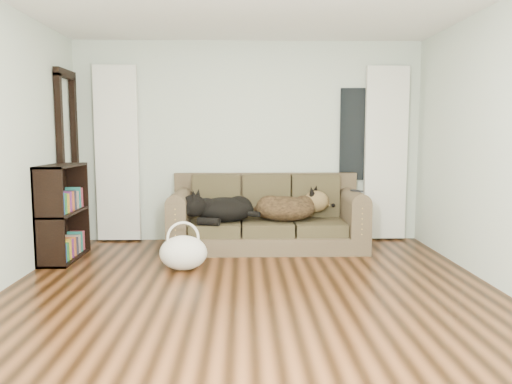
{
  "coord_description": "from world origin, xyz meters",
  "views": [
    {
      "loc": [
        -0.07,
        -4.08,
        1.4
      ],
      "look_at": [
        0.08,
        1.6,
        0.74
      ],
      "focal_mm": 35.0,
      "sensor_mm": 36.0,
      "label": 1
    }
  ],
  "objects_px": {
    "tote_bag": "(183,255)",
    "dog_shepherd": "(289,209)",
    "bookshelf": "(63,215)",
    "dog_black_lab": "(221,211)",
    "sofa": "(267,212)"
  },
  "relations": [
    {
      "from": "sofa",
      "to": "dog_black_lab",
      "type": "height_order",
      "value": "sofa"
    },
    {
      "from": "tote_bag",
      "to": "dog_shepherd",
      "type": "bearing_deg",
      "value": 39.05
    },
    {
      "from": "dog_black_lab",
      "to": "bookshelf",
      "type": "relative_size",
      "value": 0.68
    },
    {
      "from": "dog_black_lab",
      "to": "dog_shepherd",
      "type": "distance_m",
      "value": 0.83
    },
    {
      "from": "dog_shepherd",
      "to": "tote_bag",
      "type": "distance_m",
      "value": 1.55
    },
    {
      "from": "sofa",
      "to": "tote_bag",
      "type": "height_order",
      "value": "sofa"
    },
    {
      "from": "sofa",
      "to": "dog_black_lab",
      "type": "xyz_separation_m",
      "value": [
        -0.56,
        -0.1,
        0.03
      ]
    },
    {
      "from": "sofa",
      "to": "tote_bag",
      "type": "bearing_deg",
      "value": -132.85
    },
    {
      "from": "tote_bag",
      "to": "bookshelf",
      "type": "bearing_deg",
      "value": 160.59
    },
    {
      "from": "dog_black_lab",
      "to": "bookshelf",
      "type": "xyz_separation_m",
      "value": [
        -1.75,
        -0.4,
        0.02
      ]
    },
    {
      "from": "tote_bag",
      "to": "bookshelf",
      "type": "height_order",
      "value": "bookshelf"
    },
    {
      "from": "dog_shepherd",
      "to": "tote_bag",
      "type": "relative_size",
      "value": 1.54
    },
    {
      "from": "sofa",
      "to": "dog_shepherd",
      "type": "distance_m",
      "value": 0.27
    },
    {
      "from": "sofa",
      "to": "dog_black_lab",
      "type": "relative_size",
      "value": 3.27
    },
    {
      "from": "dog_shepherd",
      "to": "tote_bag",
      "type": "height_order",
      "value": "dog_shepherd"
    }
  ]
}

